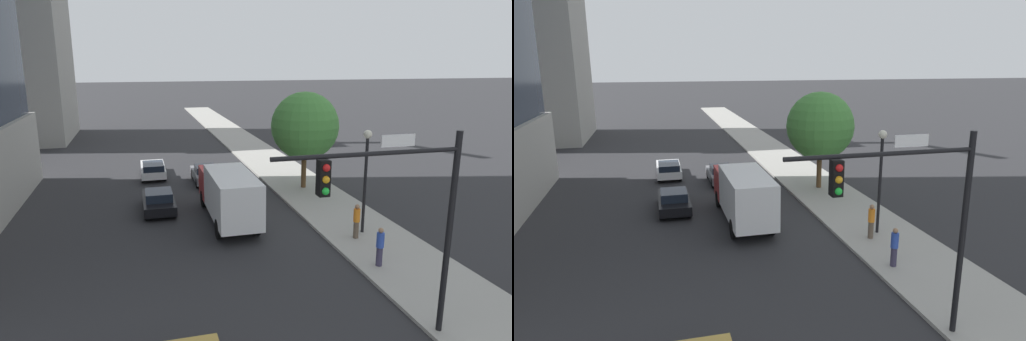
% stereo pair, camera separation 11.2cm
% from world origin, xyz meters
% --- Properties ---
extents(sidewalk, '(4.62, 120.00, 0.15)m').
position_xyz_m(sidewalk, '(8.34, 20.00, 0.07)').
color(sidewalk, '#9E9B93').
rests_on(sidewalk, ground).
extents(traffic_light_pole, '(6.11, 0.48, 6.82)m').
position_xyz_m(traffic_light_pole, '(4.53, 3.25, 4.86)').
color(traffic_light_pole, black).
rests_on(traffic_light_pole, sidewalk).
extents(street_lamp, '(0.44, 0.44, 5.48)m').
position_xyz_m(street_lamp, '(8.22, 12.04, 3.77)').
color(street_lamp, black).
rests_on(street_lamp, sidewalk).
extents(street_tree, '(4.77, 4.77, 6.83)m').
position_xyz_m(street_tree, '(8.31, 21.08, 4.59)').
color(street_tree, brown).
rests_on(street_tree, sidewalk).
extents(car_gray, '(1.81, 4.24, 1.35)m').
position_xyz_m(car_gray, '(1.75, 24.72, 0.68)').
color(car_gray, slate).
rests_on(car_gray, ground).
extents(car_black, '(1.87, 4.40, 1.34)m').
position_xyz_m(car_black, '(-2.04, 18.83, 0.65)').
color(car_black, black).
rests_on(car_black, ground).
extents(car_white, '(1.85, 4.79, 1.34)m').
position_xyz_m(car_white, '(-2.04, 27.33, 0.70)').
color(car_white, silver).
rests_on(car_white, ground).
extents(box_truck, '(2.30, 7.90, 3.06)m').
position_xyz_m(box_truck, '(1.75, 15.82, 1.74)').
color(box_truck, '#B21E1E').
rests_on(box_truck, ground).
extents(pedestrian_orange_shirt, '(0.34, 0.34, 1.81)m').
position_xyz_m(pedestrian_orange_shirt, '(7.51, 11.39, 1.08)').
color(pedestrian_orange_shirt, brown).
rests_on(pedestrian_orange_shirt, sidewalk).
extents(pedestrian_blue_shirt, '(0.34, 0.34, 1.79)m').
position_xyz_m(pedestrian_blue_shirt, '(7.00, 8.19, 1.07)').
color(pedestrian_blue_shirt, '#38334C').
rests_on(pedestrian_blue_shirt, sidewalk).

